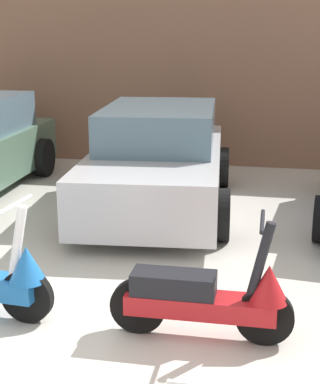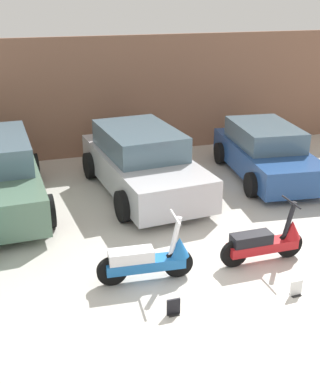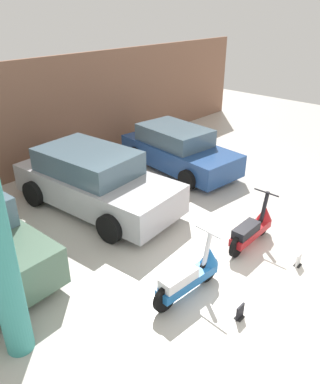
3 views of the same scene
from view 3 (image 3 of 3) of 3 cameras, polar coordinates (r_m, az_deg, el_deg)
ground_plane at (r=7.23m, az=14.79°, el=-13.67°), size 28.00×28.00×0.00m
wall_back at (r=11.37m, az=-19.48°, el=10.31°), size 19.60×0.12×3.25m
scooter_front_left at (r=6.65m, az=4.67°, el=-12.46°), size 1.57×0.57×1.10m
scooter_front_right at (r=8.09m, az=13.98°, el=-5.34°), size 1.54×0.55×1.08m
car_rear_center at (r=9.30m, az=-9.92°, el=1.71°), size 2.34×4.40×1.45m
car_rear_right at (r=11.39m, az=2.78°, el=6.48°), size 2.14×3.92×1.28m
placard_near_left_scooter at (r=6.49m, az=12.09°, el=-17.52°), size 0.20×0.12×0.26m
placard_near_right_scooter at (r=7.87m, az=20.35°, el=-9.77°), size 0.20×0.13×0.26m
support_column_side at (r=5.35m, az=-23.16°, el=-9.35°), size 0.40×0.40×3.25m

